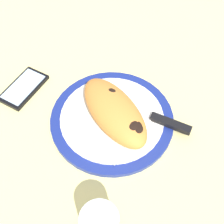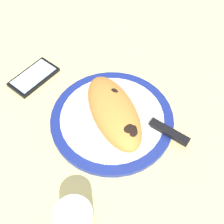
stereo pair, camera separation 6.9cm
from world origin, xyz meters
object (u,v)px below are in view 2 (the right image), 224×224
(knife, at_px, (157,125))
(fork, at_px, (94,142))
(water_glass, at_px, (76,223))
(plate, at_px, (112,119))
(calzone, at_px, (114,111))
(smartphone, at_px, (34,77))

(knife, bearing_deg, fork, -100.34)
(fork, relative_size, water_glass, 1.60)
(knife, xyz_separation_m, water_glass, (0.13, -0.25, 0.02))
(fork, height_order, water_glass, water_glass)
(plate, bearing_deg, knife, 48.83)
(calzone, relative_size, water_glass, 2.37)
(plate, bearing_deg, fork, -56.80)
(smartphone, bearing_deg, fork, 12.88)
(plate, xyz_separation_m, calzone, (0.01, 0.00, 0.04))
(fork, xyz_separation_m, smartphone, (-0.26, -0.06, -0.01))
(smartphone, bearing_deg, plate, 30.36)
(water_glass, bearing_deg, smartphone, 173.73)
(calzone, relative_size, fork, 1.48)
(calzone, height_order, water_glass, water_glass)
(water_glass, bearing_deg, plate, 138.75)
(knife, bearing_deg, smartphone, -144.11)
(plate, height_order, fork, fork)
(fork, bearing_deg, smartphone, -167.12)
(calzone, height_order, smartphone, calzone)
(knife, bearing_deg, plate, -131.17)
(calzone, xyz_separation_m, water_glass, (0.19, -0.17, -0.01))
(fork, bearing_deg, water_glass, -34.57)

